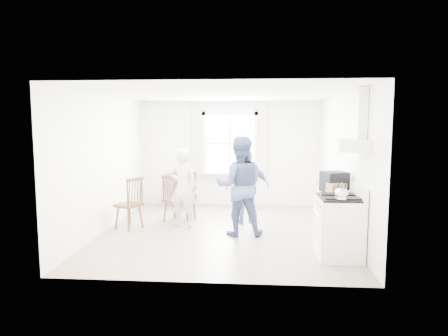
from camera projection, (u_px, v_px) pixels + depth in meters
room_shell at (222, 164)px, 7.52m from camera, size 4.62×5.12×2.64m
window_assembly at (230, 147)px, 9.92m from camera, size 1.88×0.24×1.70m
range_hood at (353, 134)px, 5.96m from camera, size 0.45×0.76×0.94m
shelf_unit at (174, 189)px, 10.03m from camera, size 0.40×0.30×0.80m
gas_stove at (339, 226)px, 6.13m from camera, size 0.68×0.76×1.12m
kettle at (342, 194)px, 5.80m from camera, size 0.19×0.19×0.26m
low_cabinet at (334, 218)px, 6.83m from camera, size 0.50×0.55×0.90m
stereo_stack at (334, 182)px, 6.76m from camera, size 0.48×0.46×0.34m
cardboard_box at (336, 189)px, 6.58m from camera, size 0.33×0.28×0.18m
windsor_chair_a at (186, 190)px, 8.46m from camera, size 0.52×0.51×1.06m
windsor_chair_b at (172, 194)px, 8.23m from camera, size 0.57×0.56×1.00m
windsor_chair_c at (133, 198)px, 7.73m from camera, size 0.58×0.58×1.03m
person_left at (183, 188)px, 7.89m from camera, size 0.68×0.68×1.58m
person_mid at (240, 186)px, 7.31m from camera, size 0.94×0.94×1.82m
person_right at (248, 187)px, 8.15m from camera, size 1.04×1.04×1.53m
potted_plant at (245, 165)px, 9.86m from camera, size 0.23×0.23×0.36m
windsor_chair_d at (179, 185)px, 9.61m from camera, size 0.54×0.54×0.94m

